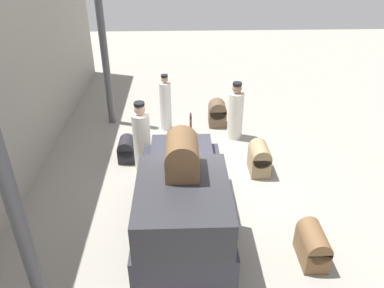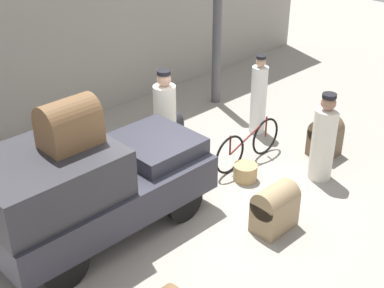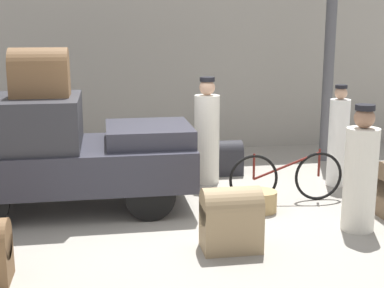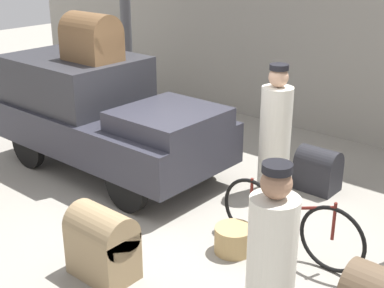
{
  "view_description": "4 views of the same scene",
  "coord_description": "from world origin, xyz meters",
  "px_view_note": "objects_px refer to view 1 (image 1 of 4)",
  "views": [
    {
      "loc": [
        -7.27,
        0.47,
        5.32
      ],
      "look_at": [
        0.2,
        0.2,
        0.95
      ],
      "focal_mm": 35.0,
      "sensor_mm": 36.0,
      "label": 1
    },
    {
      "loc": [
        -5.29,
        -5.47,
        5.29
      ],
      "look_at": [
        0.2,
        0.2,
        0.95
      ],
      "focal_mm": 50.0,
      "sensor_mm": 36.0,
      "label": 2
    },
    {
      "loc": [
        -1.04,
        -7.34,
        2.62
      ],
      "look_at": [
        0.2,
        0.2,
        0.95
      ],
      "focal_mm": 50.0,
      "sensor_mm": 36.0,
      "label": 3
    },
    {
      "loc": [
        4.22,
        -4.49,
        3.34
      ],
      "look_at": [
        0.2,
        0.2,
        0.95
      ],
      "focal_mm": 50.0,
      "sensor_mm": 36.0,
      "label": 4
    }
  ],
  "objects_px": {
    "trunk_wicker_pale": "(127,149)",
    "trunk_on_truck_roof": "(182,155)",
    "bicycle": "(191,135)",
    "porter_with_bicycle": "(235,113)",
    "truck": "(183,200)",
    "wicker_basket": "(206,151)",
    "porter_standing_middle": "(142,140)",
    "porter_lifting_near_truck": "(165,105)",
    "trunk_barrel_dark": "(313,245)",
    "suitcase_small_leather": "(259,158)",
    "trunk_umber_medium": "(217,113)"
  },
  "relations": [
    {
      "from": "trunk_umber_medium",
      "to": "bicycle",
      "type": "bearing_deg",
      "value": 147.92
    },
    {
      "from": "bicycle",
      "to": "porter_with_bicycle",
      "type": "relative_size",
      "value": 1.07
    },
    {
      "from": "wicker_basket",
      "to": "suitcase_small_leather",
      "type": "distance_m",
      "value": 1.49
    },
    {
      "from": "porter_standing_middle",
      "to": "trunk_wicker_pale",
      "type": "distance_m",
      "value": 0.83
    },
    {
      "from": "porter_with_bicycle",
      "to": "suitcase_small_leather",
      "type": "xyz_separation_m",
      "value": [
        -1.81,
        -0.36,
        -0.36
      ]
    },
    {
      "from": "trunk_umber_medium",
      "to": "trunk_on_truck_roof",
      "type": "relative_size",
      "value": 0.99
    },
    {
      "from": "bicycle",
      "to": "suitcase_small_leather",
      "type": "height_order",
      "value": "bicycle"
    },
    {
      "from": "porter_standing_middle",
      "to": "trunk_umber_medium",
      "type": "bearing_deg",
      "value": -41.67
    },
    {
      "from": "trunk_umber_medium",
      "to": "trunk_wicker_pale",
      "type": "height_order",
      "value": "trunk_umber_medium"
    },
    {
      "from": "wicker_basket",
      "to": "porter_with_bicycle",
      "type": "distance_m",
      "value": 1.5
    },
    {
      "from": "porter_lifting_near_truck",
      "to": "trunk_umber_medium",
      "type": "bearing_deg",
      "value": -83.07
    },
    {
      "from": "bicycle",
      "to": "porter_lifting_near_truck",
      "type": "bearing_deg",
      "value": 32.34
    },
    {
      "from": "trunk_barrel_dark",
      "to": "suitcase_small_leather",
      "type": "distance_m",
      "value": 2.88
    },
    {
      "from": "bicycle",
      "to": "trunk_barrel_dark",
      "type": "bearing_deg",
      "value": -153.52
    },
    {
      "from": "trunk_barrel_dark",
      "to": "trunk_on_truck_roof",
      "type": "distance_m",
      "value": 2.89
    },
    {
      "from": "suitcase_small_leather",
      "to": "trunk_on_truck_roof",
      "type": "bearing_deg",
      "value": 140.67
    },
    {
      "from": "trunk_on_truck_roof",
      "to": "suitcase_small_leather",
      "type": "bearing_deg",
      "value": -39.33
    },
    {
      "from": "porter_standing_middle",
      "to": "trunk_barrel_dark",
      "type": "relative_size",
      "value": 2.4
    },
    {
      "from": "porter_with_bicycle",
      "to": "trunk_on_truck_roof",
      "type": "relative_size",
      "value": 2.08
    },
    {
      "from": "truck",
      "to": "trunk_umber_medium",
      "type": "distance_m",
      "value": 4.91
    },
    {
      "from": "truck",
      "to": "trunk_wicker_pale",
      "type": "bearing_deg",
      "value": 26.35
    },
    {
      "from": "bicycle",
      "to": "trunk_on_truck_roof",
      "type": "distance_m",
      "value": 3.93
    },
    {
      "from": "porter_lifting_near_truck",
      "to": "suitcase_small_leather",
      "type": "relative_size",
      "value": 2.19
    },
    {
      "from": "porter_standing_middle",
      "to": "trunk_umber_medium",
      "type": "relative_size",
      "value": 2.29
    },
    {
      "from": "trunk_barrel_dark",
      "to": "trunk_on_truck_roof",
      "type": "relative_size",
      "value": 0.94
    },
    {
      "from": "trunk_wicker_pale",
      "to": "trunk_on_truck_roof",
      "type": "bearing_deg",
      "value": -154.86
    },
    {
      "from": "bicycle",
      "to": "trunk_umber_medium",
      "type": "height_order",
      "value": "bicycle"
    },
    {
      "from": "trunk_wicker_pale",
      "to": "porter_standing_middle",
      "type": "bearing_deg",
      "value": -133.76
    },
    {
      "from": "trunk_wicker_pale",
      "to": "trunk_on_truck_roof",
      "type": "relative_size",
      "value": 0.77
    },
    {
      "from": "suitcase_small_leather",
      "to": "trunk_on_truck_roof",
      "type": "distance_m",
      "value": 3.4
    },
    {
      "from": "truck",
      "to": "trunk_barrel_dark",
      "type": "distance_m",
      "value": 2.49
    },
    {
      "from": "porter_standing_middle",
      "to": "trunk_wicker_pale",
      "type": "xyz_separation_m",
      "value": [
        0.45,
        0.47,
        -0.52
      ]
    },
    {
      "from": "wicker_basket",
      "to": "porter_standing_middle",
      "type": "relative_size",
      "value": 0.24
    },
    {
      "from": "wicker_basket",
      "to": "porter_standing_middle",
      "type": "height_order",
      "value": "porter_standing_middle"
    },
    {
      "from": "truck",
      "to": "trunk_wicker_pale",
      "type": "xyz_separation_m",
      "value": [
        2.87,
        1.42,
        -0.59
      ]
    },
    {
      "from": "truck",
      "to": "trunk_on_truck_roof",
      "type": "height_order",
      "value": "trunk_on_truck_roof"
    },
    {
      "from": "porter_standing_middle",
      "to": "porter_lifting_near_truck",
      "type": "xyz_separation_m",
      "value": [
        2.14,
        -0.52,
        -0.04
      ]
    },
    {
      "from": "trunk_wicker_pale",
      "to": "trunk_umber_medium",
      "type": "bearing_deg",
      "value": -53.43
    },
    {
      "from": "trunk_barrel_dark",
      "to": "trunk_on_truck_roof",
      "type": "height_order",
      "value": "trunk_on_truck_roof"
    },
    {
      "from": "truck",
      "to": "porter_with_bicycle",
      "type": "relative_size",
      "value": 2.14
    },
    {
      "from": "bicycle",
      "to": "suitcase_small_leather",
      "type": "xyz_separation_m",
      "value": [
        -1.25,
        -1.62,
        0.01
      ]
    },
    {
      "from": "truck",
      "to": "porter_lifting_near_truck",
      "type": "bearing_deg",
      "value": 5.51
    },
    {
      "from": "suitcase_small_leather",
      "to": "porter_standing_middle",
      "type": "bearing_deg",
      "value": 84.89
    },
    {
      "from": "porter_lifting_near_truck",
      "to": "trunk_wicker_pale",
      "type": "distance_m",
      "value": 2.01
    },
    {
      "from": "bicycle",
      "to": "trunk_umber_medium",
      "type": "xyz_separation_m",
      "value": [
        1.33,
        -0.83,
        0.01
      ]
    },
    {
      "from": "wicker_basket",
      "to": "trunk_barrel_dark",
      "type": "bearing_deg",
      "value": -155.09
    },
    {
      "from": "truck",
      "to": "trunk_wicker_pale",
      "type": "height_order",
      "value": "truck"
    },
    {
      "from": "trunk_barrel_dark",
      "to": "suitcase_small_leather",
      "type": "relative_size",
      "value": 0.97
    },
    {
      "from": "porter_with_bicycle",
      "to": "trunk_barrel_dark",
      "type": "relative_size",
      "value": 2.21
    },
    {
      "from": "wicker_basket",
      "to": "trunk_on_truck_roof",
      "type": "bearing_deg",
      "value": 168.14
    }
  ]
}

